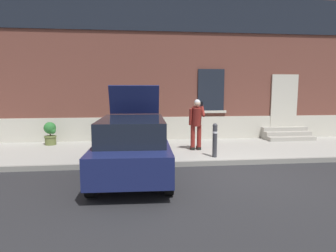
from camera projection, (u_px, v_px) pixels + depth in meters
ground_plane at (233, 174)px, 7.44m from camera, size 80.00×80.00×0.00m
sidewalk at (207, 150)px, 10.19m from camera, size 24.00×3.60×0.15m
curb_edge at (222, 163)px, 8.36m from camera, size 24.00×0.12×0.15m
building_facade at (194, 54)px, 12.19m from camera, size 24.00×1.52×7.50m
entrance_stoop at (286, 134)px, 11.98m from camera, size 1.96×0.96×0.48m
hatchback_car_navy at (133, 145)px, 7.22m from camera, size 1.91×4.12×2.34m
bollard_near_person at (215, 139)px, 8.67m from camera, size 0.15×0.15×1.04m
person_on_phone at (196, 121)px, 9.62m from camera, size 0.51×0.51×1.74m
planter_olive at (50, 133)px, 10.64m from camera, size 0.44×0.44×0.86m
planter_charcoal at (102, 132)px, 10.84m from camera, size 0.44×0.44×0.86m
planter_cream at (152, 130)px, 11.28m from camera, size 0.44×0.44×0.86m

